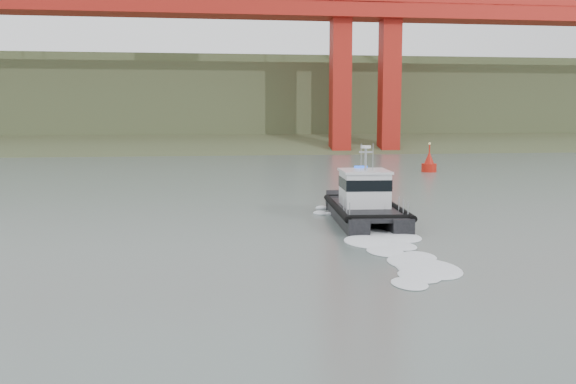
% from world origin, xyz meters
% --- Properties ---
extents(ground, '(400.00, 400.00, 0.00)m').
position_xyz_m(ground, '(0.00, 0.00, 0.00)').
color(ground, slate).
rests_on(ground, ground).
extents(headlands, '(500.00, 105.36, 27.12)m').
position_xyz_m(headlands, '(0.00, 125.50, 7.05)').
color(headlands, '#414F2D').
rests_on(headlands, ground).
extents(patrol_boat, '(4.20, 9.77, 4.63)m').
position_xyz_m(patrol_boat, '(5.30, 11.24, 1.16)').
color(patrol_boat, black).
rests_on(patrol_boat, ground).
extents(nav_buoy, '(1.62, 1.62, 3.38)m').
position_xyz_m(nav_buoy, '(20.42, 41.39, 0.89)').
color(nav_buoy, '#B0170C').
rests_on(nav_buoy, ground).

